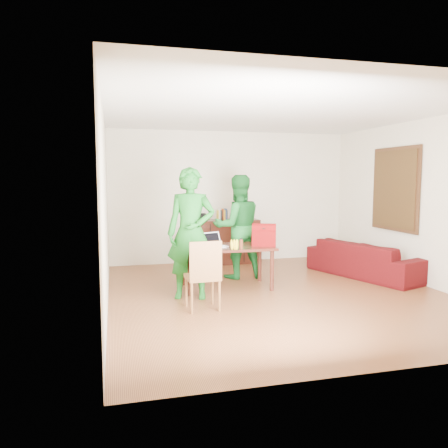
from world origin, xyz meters
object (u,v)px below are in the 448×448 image
object	(u,v)px
laptop	(217,244)
person_far	(238,227)
table	(227,251)
sofa	(366,259)
red_bag	(264,237)
person_near	(191,233)
chair	(203,289)
bottle	(241,243)

from	to	relation	value
laptop	person_far	bearing A→B (deg)	32.26
table	sofa	bearing A→B (deg)	6.61
table	laptop	bearing A→B (deg)	-158.00
table	red_bag	bearing A→B (deg)	-8.25
red_bag	person_near	bearing A→B (deg)	-144.28
table	person_near	bearing A→B (deg)	-145.13
laptop	sofa	world-z (taller)	laptop
chair	red_bag	distance (m)	1.60
person_near	laptop	world-z (taller)	person_near
bottle	red_bag	xyz separation A→B (m)	(0.45, 0.22, 0.05)
sofa	table	bearing A→B (deg)	75.38
table	bottle	distance (m)	0.39
laptop	bottle	world-z (taller)	laptop
laptop	sofa	size ratio (longest dim) A/B	0.18
chair	red_bag	size ratio (longest dim) A/B	2.50
person_far	bottle	bearing A→B (deg)	75.33
table	person_near	distance (m)	0.85
chair	person_near	distance (m)	0.92
chair	person_far	size ratio (longest dim) A/B	0.52
laptop	sofa	xyz separation A→B (m)	(2.80, 0.28, -0.41)
bottle	table	bearing A→B (deg)	111.88
bottle	sofa	world-z (taller)	bottle
table	person_far	bearing A→B (deg)	63.18
person_far	red_bag	bearing A→B (deg)	103.79
bottle	person_far	bearing A→B (deg)	76.71
person_far	laptop	bearing A→B (deg)	51.68
table	chair	distance (m)	1.24
chair	person_near	size ratio (longest dim) A/B	0.49
person_far	bottle	world-z (taller)	person_far
table	person_far	world-z (taller)	person_far
red_bag	sofa	world-z (taller)	red_bag
person_near	red_bag	bearing A→B (deg)	29.98
person_far	bottle	distance (m)	1.04
chair	person_far	world-z (taller)	person_far
person_near	laptop	size ratio (longest dim) A/B	5.08
person_near	sofa	world-z (taller)	person_near
table	bottle	bearing A→B (deg)	-66.14
person_near	bottle	distance (m)	0.81
table	red_bag	distance (m)	0.63
red_bag	sofa	bearing A→B (deg)	30.11
person_near	bottle	size ratio (longest dim) A/B	11.35
chair	sofa	distance (m)	3.45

